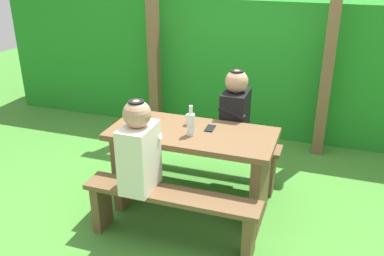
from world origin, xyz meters
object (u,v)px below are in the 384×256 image
(bench_near, at_px, (171,207))
(drinking_glass, at_px, (190,120))
(picnic_table, at_px, (192,157))
(cell_phone, at_px, (210,128))
(bottle_left, at_px, (191,124))
(person_black_coat, at_px, (235,111))
(bench_far, at_px, (209,152))
(person_white_shirt, at_px, (139,149))

(bench_near, xyz_separation_m, drinking_glass, (-0.07, 0.64, 0.48))
(drinking_glass, bearing_deg, picnic_table, -63.64)
(bench_near, height_order, cell_phone, cell_phone)
(picnic_table, xyz_separation_m, cell_phone, (0.13, 0.10, 0.25))
(drinking_glass, height_order, cell_phone, drinking_glass)
(bottle_left, bearing_deg, picnic_table, 101.75)
(bench_near, bearing_deg, person_black_coat, 76.03)
(picnic_table, xyz_separation_m, bench_far, (0.00, 0.50, -0.19))
(bench_far, xyz_separation_m, drinking_glass, (-0.07, -0.37, 0.48))
(bench_near, relative_size, drinking_glass, 15.73)
(bench_near, bearing_deg, cell_phone, 77.93)
(person_white_shirt, bearing_deg, bottle_left, 58.42)
(picnic_table, relative_size, bench_far, 1.00)
(picnic_table, xyz_separation_m, person_white_shirt, (-0.25, -0.50, 0.27))
(bottle_left, bearing_deg, person_white_shirt, -121.58)
(bench_far, bearing_deg, picnic_table, -90.00)
(bench_near, bearing_deg, person_white_shirt, 179.23)
(bench_far, xyz_separation_m, person_white_shirt, (-0.25, -1.01, 0.46))
(person_black_coat, distance_m, drinking_glass, 0.49)
(person_white_shirt, bearing_deg, person_black_coat, 63.56)
(person_black_coat, bearing_deg, person_white_shirt, -116.44)
(bench_near, distance_m, bottle_left, 0.69)
(person_white_shirt, relative_size, bottle_left, 2.81)
(picnic_table, distance_m, person_white_shirt, 0.62)
(bottle_left, bearing_deg, person_black_coat, 67.73)
(person_black_coat, xyz_separation_m, bottle_left, (-0.24, -0.57, 0.07))
(picnic_table, bearing_deg, drinking_glass, 116.36)
(cell_phone, bearing_deg, bench_far, 105.32)
(bottle_left, xyz_separation_m, cell_phone, (0.11, 0.17, -0.10))
(bench_near, bearing_deg, drinking_glass, 95.85)
(bench_near, distance_m, person_black_coat, 1.13)
(drinking_glass, distance_m, cell_phone, 0.20)
(picnic_table, xyz_separation_m, person_black_coat, (0.25, 0.50, 0.27))
(drinking_glass, bearing_deg, bench_far, 80.09)
(person_white_shirt, bearing_deg, cell_phone, 57.83)
(picnic_table, relative_size, person_white_shirt, 1.95)
(person_black_coat, bearing_deg, bench_near, -103.97)
(person_black_coat, distance_m, bottle_left, 0.62)
(bench_far, height_order, drinking_glass, drinking_glass)
(bottle_left, bearing_deg, bench_near, -92.01)
(bottle_left, bearing_deg, drinking_glass, 111.46)
(person_black_coat, height_order, bottle_left, person_black_coat)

